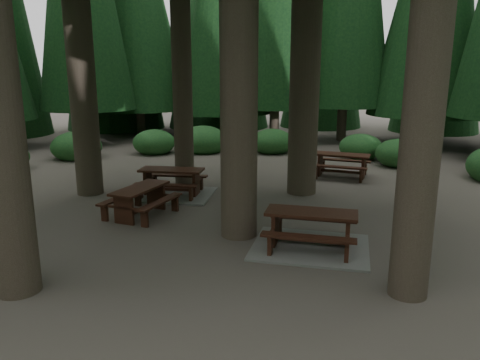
# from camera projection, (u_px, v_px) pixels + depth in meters

# --- Properties ---
(ground) EXTENTS (80.00, 80.00, 0.00)m
(ground) POSITION_uv_depth(u_px,v_px,m) (204.00, 236.00, 10.93)
(ground) COLOR #574F47
(ground) RESTS_ON ground
(picnic_table_a) EXTENTS (2.76, 2.39, 0.84)m
(picnic_table_a) POSITION_uv_depth(u_px,v_px,m) (311.00, 236.00, 10.14)
(picnic_table_a) COLOR gray
(picnic_table_a) RESTS_ON ground
(picnic_table_b) EXTENTS (1.95, 2.18, 0.79)m
(picnic_table_b) POSITION_uv_depth(u_px,v_px,m) (140.00, 197.00, 12.33)
(picnic_table_b) COLOR black
(picnic_table_b) RESTS_ON ground
(picnic_table_c) EXTENTS (2.58, 2.18, 0.83)m
(picnic_table_c) POSITION_uv_depth(u_px,v_px,m) (172.00, 186.00, 14.38)
(picnic_table_c) COLOR gray
(picnic_table_c) RESTS_ON ground
(picnic_table_d) EXTENTS (2.28, 2.02, 0.84)m
(picnic_table_d) POSITION_uv_depth(u_px,v_px,m) (342.00, 162.00, 16.77)
(picnic_table_d) COLOR black
(picnic_table_d) RESTS_ON ground
(shrub_ring) EXTENTS (23.86, 24.64, 1.49)m
(shrub_ring) POSITION_uv_depth(u_px,v_px,m) (237.00, 211.00, 11.50)
(shrub_ring) COLOR #1C5328
(shrub_ring) RESTS_ON ground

